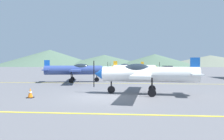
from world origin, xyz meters
name	(u,v)px	position (x,y,z in m)	size (l,w,h in m)	color
ground_plane	(103,97)	(0.00, 0.00, 0.00)	(400.00, 400.00, 0.00)	slate
apron_line_near	(89,114)	(0.00, -4.30, 0.01)	(80.00, 0.16, 0.01)	yellow
apron_line_far	(113,83)	(0.00, 8.43, 0.01)	(80.00, 0.16, 0.01)	yellow
airplane_near	(145,74)	(2.66, 1.16, 1.36)	(7.03, 8.07, 2.41)	white
airplane_mid	(76,70)	(-4.21, 9.57, 1.36)	(7.05, 8.04, 2.41)	#33478C
airplane_far	(136,68)	(2.65, 18.06, 1.36)	(7.03, 8.07, 2.41)	white
airplane_back	(127,67)	(1.29, 28.29, 1.36)	(7.06, 8.01, 2.41)	#33478C
car_sedan	(167,70)	(9.24, 28.93, 0.84)	(2.15, 4.37, 1.62)	#3372BF
traffic_cone_front	(30,93)	(-4.23, -0.80, 0.29)	(0.36, 0.36, 0.59)	black
hill_left	(50,58)	(-62.34, 147.41, 6.63)	(84.07, 84.07, 13.27)	#4C6651
hill_centerleft	(104,61)	(-17.93, 147.40, 4.51)	(74.10, 74.10, 9.02)	#4C6651
hill_centerright	(155,60)	(20.34, 138.15, 4.52)	(62.52, 62.52, 9.04)	#4C6651
hill_right	(210,61)	(63.93, 149.55, 4.23)	(84.20, 84.20, 8.46)	slate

